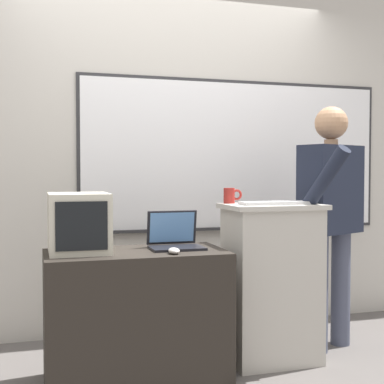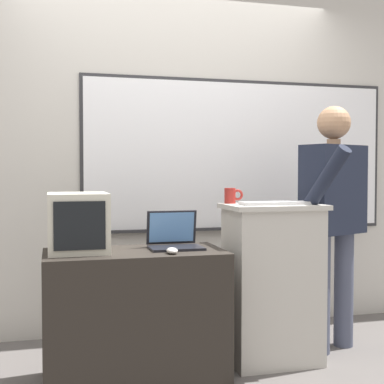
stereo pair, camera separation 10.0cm
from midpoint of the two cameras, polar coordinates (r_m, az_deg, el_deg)
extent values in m
cube|color=beige|center=(4.07, -1.70, 5.58)|extent=(6.40, 0.12, 2.87)
cube|color=#2D2D30|center=(4.16, 5.75, 3.92)|extent=(2.42, 0.02, 1.16)
cube|color=white|center=(4.15, 5.78, 3.92)|extent=(2.37, 0.02, 1.11)
cube|color=#2D2D30|center=(4.16, 5.82, -3.88)|extent=(2.13, 0.04, 0.02)
cube|color=#BCB7AD|center=(3.44, 9.41, -9.82)|extent=(0.55, 0.39, 0.96)
cube|color=#BCB7AD|center=(3.37, 9.47, -1.55)|extent=(0.60, 0.42, 0.03)
cube|color=#28231E|center=(3.13, -5.17, -13.03)|extent=(1.01, 0.52, 0.75)
cylinder|color=#474C60|center=(3.68, 14.28, -10.51)|extent=(0.13, 0.13, 0.78)
cylinder|color=#474C60|center=(3.87, 16.60, -9.89)|extent=(0.13, 0.13, 0.78)
cube|color=black|center=(3.69, 15.58, 0.26)|extent=(0.50, 0.37, 0.59)
cylinder|color=tan|center=(3.69, 15.63, 5.13)|extent=(0.09, 0.09, 0.04)
sphere|color=tan|center=(3.70, 15.65, 7.14)|extent=(0.22, 0.22, 0.22)
cylinder|color=black|center=(3.34, 14.48, 0.66)|extent=(0.23, 0.41, 0.49)
cylinder|color=black|center=(3.89, 17.80, -0.04)|extent=(0.08, 0.08, 0.56)
cube|color=black|center=(3.10, -0.79, -5.99)|extent=(0.31, 0.21, 0.01)
cube|color=black|center=(3.20, -1.31, -3.79)|extent=(0.30, 0.05, 0.20)
cube|color=#598CCC|center=(3.19, -1.28, -3.78)|extent=(0.27, 0.03, 0.18)
cube|color=silver|center=(3.32, 9.75, -1.18)|extent=(0.44, 0.13, 0.02)
ellipsoid|color=silver|center=(2.93, -1.16, -6.28)|extent=(0.06, 0.10, 0.03)
cube|color=beige|center=(3.05, -11.16, -3.20)|extent=(0.33, 0.38, 0.33)
cube|color=black|center=(2.85, -10.91, -3.56)|extent=(0.27, 0.01, 0.26)
cylinder|color=maroon|center=(3.41, 4.91, -0.40)|extent=(0.07, 0.07, 0.10)
torus|color=maroon|center=(3.43, 5.72, -0.30)|extent=(0.07, 0.02, 0.07)
camera|label=1|loc=(0.05, -89.12, 0.03)|focal=50.00mm
camera|label=2|loc=(0.05, 90.88, -0.03)|focal=50.00mm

